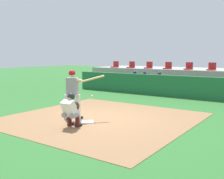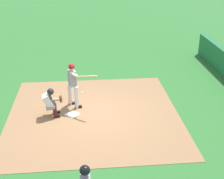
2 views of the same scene
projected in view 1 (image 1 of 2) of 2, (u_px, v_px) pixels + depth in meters
The scene contains 17 objects.
ground_plane at pixel (101, 118), 9.84m from camera, with size 80.00×80.00×0.00m, color #2D6B2D.
dirt_infield at pixel (101, 118), 9.84m from camera, with size 6.40×6.40×0.01m, color #936B47.
home_plate at pixel (87, 122), 9.19m from camera, with size 0.44×0.44×0.02m, color white.
batter_at_plate at pixel (73, 91), 9.50m from camera, with size 0.99×1.15×1.80m.
catcher_crouched at pixel (71, 109), 8.53m from camera, with size 0.52×1.51×1.13m.
dugout_wall at pixel (171, 86), 15.05m from camera, with size 13.00×0.30×1.20m, color #1E6638.
dugout_bench at pixel (177, 91), 15.91m from camera, with size 11.80×0.44×0.45m, color olive.
dugout_player_0 at pixel (134, 81), 17.38m from camera, with size 0.49×0.70×1.30m.
dugout_player_1 at pixel (144, 81), 16.97m from camera, with size 0.49×0.70×1.30m.
dugout_player_2 at pixel (158, 82), 16.39m from camera, with size 0.49×0.70×1.30m.
stands_platform at pixel (196, 79), 18.62m from camera, with size 15.00×4.40×1.40m, color #9E9E99.
stadium_seat_0 at pixel (115, 66), 20.56m from camera, with size 0.46×0.46×0.48m.
stadium_seat_1 at pixel (131, 66), 19.74m from camera, with size 0.46×0.46×0.48m.
stadium_seat_2 at pixel (149, 67), 18.92m from camera, with size 0.46×0.46×0.48m.
stadium_seat_3 at pixel (168, 67), 18.10m from camera, with size 0.46×0.46×0.48m.
stadium_seat_4 at pixel (189, 68), 17.28m from camera, with size 0.46×0.46×0.48m.
stadium_seat_5 at pixel (212, 68), 16.45m from camera, with size 0.46×0.46×0.48m.
Camera 1 is at (5.85, -7.66, 2.29)m, focal length 42.79 mm.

